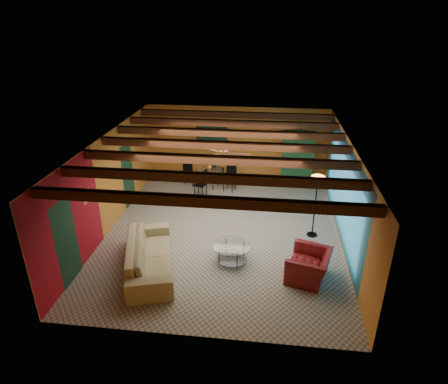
# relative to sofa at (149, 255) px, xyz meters

# --- Properties ---
(room) EXTENTS (6.52, 8.01, 2.71)m
(room) POSITION_rel_sofa_xyz_m (1.55, 2.10, 1.97)
(room) COLOR gray
(room) RESTS_ON ground
(sofa) EXTENTS (1.73, 2.83, 0.77)m
(sofa) POSITION_rel_sofa_xyz_m (0.00, 0.00, 0.00)
(sofa) COLOR #91865D
(sofa) RESTS_ON ground
(armchair) EXTENTS (1.19, 1.28, 0.69)m
(armchair) POSITION_rel_sofa_xyz_m (3.79, 0.10, -0.04)
(armchair) COLOR maroon
(armchair) RESTS_ON ground
(coffee_table) EXTENTS (1.16, 1.16, 0.48)m
(coffee_table) POSITION_rel_sofa_xyz_m (1.93, 0.53, -0.14)
(coffee_table) COLOR silver
(coffee_table) RESTS_ON ground
(dining_table) EXTENTS (2.28, 2.28, 0.97)m
(dining_table) POSITION_rel_sofa_xyz_m (0.69, 5.00, 0.10)
(dining_table) COLOR white
(dining_table) RESTS_ON ground
(armoire) EXTENTS (1.08, 0.57, 1.86)m
(armoire) POSITION_rel_sofa_xyz_m (3.75, 5.68, 0.54)
(armoire) COLOR maroon
(armoire) RESTS_ON ground
(floor_lamp) EXTENTS (0.41, 0.41, 1.80)m
(floor_lamp) POSITION_rel_sofa_xyz_m (4.06, 2.08, 0.51)
(floor_lamp) COLOR black
(floor_lamp) RESTS_ON ground
(ceiling_fan) EXTENTS (1.50, 1.50, 0.44)m
(ceiling_fan) POSITION_rel_sofa_xyz_m (1.55, 1.98, 1.97)
(ceiling_fan) COLOR #472614
(ceiling_fan) RESTS_ON ceiling
(painting) EXTENTS (1.05, 0.03, 0.65)m
(painting) POSITION_rel_sofa_xyz_m (0.65, 5.94, 1.26)
(painting) COLOR black
(painting) RESTS_ON wall_back
(potted_plant) EXTENTS (0.50, 0.47, 0.45)m
(potted_plant) POSITION_rel_sofa_xyz_m (3.75, 5.68, 1.70)
(potted_plant) COLOR #26661E
(potted_plant) RESTS_ON armoire
(vase) EXTENTS (0.24, 0.24, 0.20)m
(vase) POSITION_rel_sofa_xyz_m (0.69, 5.00, 0.68)
(vase) COLOR orange
(vase) RESTS_ON dining_table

